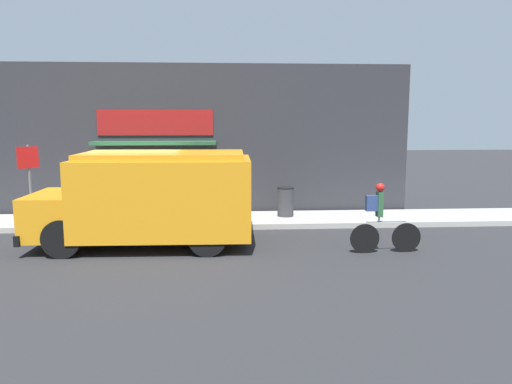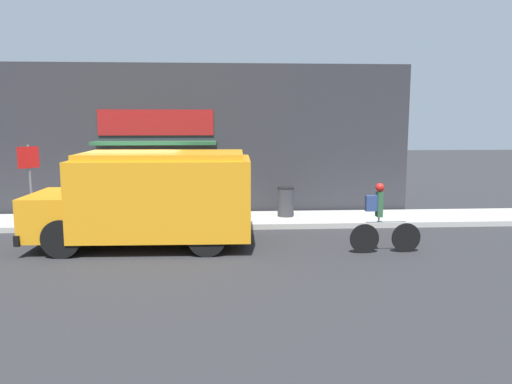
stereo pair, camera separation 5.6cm
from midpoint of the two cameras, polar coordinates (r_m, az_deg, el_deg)
The scene contains 7 objects.
ground_plane at distance 14.20m, azimuth -13.68°, elevation -4.41°, with size 70.00×70.00×0.00m, color #2B2B2D.
sidewalk at distance 15.16m, azimuth -13.04°, elevation -3.28°, with size 28.00×2.04×0.15m.
storefront at distance 16.07m, azimuth -12.59°, elevation 5.73°, with size 16.73×0.96×4.78m.
school_bus at distance 12.31m, azimuth -11.96°, elevation -0.60°, with size 5.28×2.82×2.29m.
cyclist at distance 11.85m, azimuth 14.01°, elevation -3.09°, with size 1.68×0.20×1.63m.
stop_sign_post at distance 15.31m, azimuth -24.61°, elevation 2.20°, with size 0.45×0.45×2.22m.
trash_bin at distance 15.12m, azimuth 3.28°, elevation -1.10°, with size 0.50×0.50×0.89m.
Camera 1 is at (2.43, -13.64, 3.08)m, focal length 35.00 mm.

